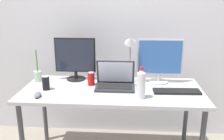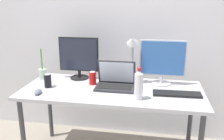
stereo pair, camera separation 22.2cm
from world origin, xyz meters
name	(u,v)px [view 1 (the left image)]	position (x,y,z in m)	size (l,w,h in m)	color
wall_back	(116,21)	(0.00, 0.59, 1.30)	(7.00, 0.08, 2.60)	silver
work_desk	(112,96)	(0.00, 0.00, 0.67)	(1.64, 0.71, 0.74)	#424247
monitor_left	(75,58)	(-0.38, 0.25, 0.96)	(0.40, 0.19, 0.42)	black
monitor_center	(160,60)	(0.44, 0.21, 0.97)	(0.43, 0.18, 0.43)	silver
laptop_silver	(115,81)	(0.03, 0.05, 0.80)	(0.35, 0.24, 0.25)	#2D2D33
keyboard_main	(177,91)	(0.57, -0.05, 0.75)	(0.41, 0.12, 0.02)	black
mouse_by_keyboard	(38,95)	(-0.61, -0.23, 0.76)	(0.06, 0.11, 0.04)	slate
water_bottle	(141,84)	(0.25, -0.19, 0.86)	(0.07, 0.07, 0.27)	silver
soda_can_near_keyboard	(46,83)	(-0.59, -0.06, 0.80)	(0.07, 0.07, 0.13)	black
soda_can_by_laptop	(91,79)	(-0.20, 0.09, 0.80)	(0.07, 0.07, 0.13)	red
bamboo_vase	(38,75)	(-0.75, 0.17, 0.80)	(0.08, 0.08, 0.31)	#B2D1B7
desk_lamp	(130,50)	(0.16, 0.19, 1.06)	(0.11, 0.18, 0.47)	#B7B7BC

